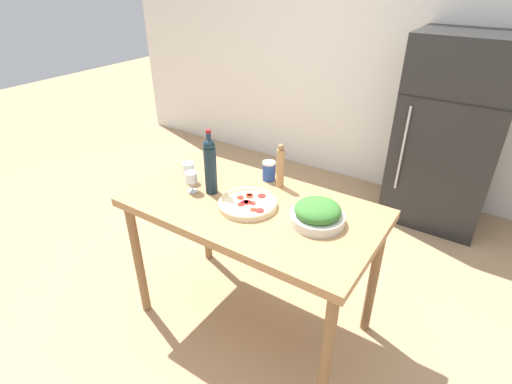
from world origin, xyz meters
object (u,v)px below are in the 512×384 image
(wine_glass_far, at_px, (189,169))
(homemade_pizza, at_px, (248,203))
(refrigerator, at_px, (449,134))
(wine_glass_near, at_px, (191,178))
(salt_canister, at_px, (269,171))
(wine_bottle, at_px, (210,165))
(salad_bowl, at_px, (318,214))
(pepper_mill, at_px, (280,166))

(wine_glass_far, bearing_deg, homemade_pizza, -5.51)
(refrigerator, height_order, wine_glass_near, refrigerator)
(refrigerator, distance_m, wine_glass_near, 2.27)
(wine_glass_far, bearing_deg, salt_canister, 36.07)
(homemade_pizza, bearing_deg, wine_glass_far, 174.49)
(wine_bottle, distance_m, wine_glass_far, 0.22)
(refrigerator, distance_m, salad_bowl, 1.93)
(refrigerator, xyz_separation_m, pepper_mill, (-0.66, -1.67, 0.21))
(refrigerator, bearing_deg, wine_bottle, -115.89)
(wine_bottle, height_order, homemade_pizza, wine_bottle)
(refrigerator, xyz_separation_m, wine_glass_far, (-1.15, -1.92, 0.16))
(wine_bottle, bearing_deg, salad_bowl, 4.63)
(wine_glass_far, relative_size, salad_bowl, 0.43)
(refrigerator, relative_size, salad_bowl, 5.71)
(wine_glass_far, xyz_separation_m, salt_canister, (0.39, 0.29, -0.02))
(wine_glass_far, distance_m, salad_bowl, 0.85)
(wine_bottle, height_order, salt_canister, wine_bottle)
(wine_glass_far, bearing_deg, salad_bowl, 1.50)
(pepper_mill, relative_size, salt_canister, 2.27)
(wine_bottle, relative_size, wine_glass_near, 3.15)
(refrigerator, height_order, salt_canister, refrigerator)
(pepper_mill, bearing_deg, salad_bowl, -32.83)
(wine_glass_near, distance_m, homemade_pizza, 0.37)
(salt_canister, bearing_deg, wine_glass_far, -143.93)
(wine_bottle, relative_size, salad_bowl, 1.36)
(pepper_mill, bearing_deg, wine_glass_far, -152.77)
(wine_glass_near, xyz_separation_m, pepper_mill, (0.39, 0.34, 0.05))
(wine_glass_near, relative_size, salad_bowl, 0.43)
(wine_glass_far, xyz_separation_m, salad_bowl, (0.85, 0.02, -0.03))
(wine_bottle, bearing_deg, wine_glass_near, -152.40)
(salad_bowl, bearing_deg, homemade_pizza, -170.18)
(refrigerator, bearing_deg, homemade_pizza, -109.18)
(pepper_mill, bearing_deg, homemade_pizza, -95.46)
(wine_bottle, distance_m, salad_bowl, 0.66)
(wine_bottle, bearing_deg, wine_glass_far, 171.30)
(refrigerator, relative_size, salt_canister, 13.43)
(refrigerator, bearing_deg, pepper_mill, -111.44)
(salad_bowl, xyz_separation_m, salt_canister, (-0.46, 0.26, 0.01))
(refrigerator, relative_size, wine_bottle, 4.19)
(wine_glass_near, height_order, wine_glass_far, same)
(wine_glass_near, xyz_separation_m, salt_canister, (0.30, 0.37, -0.02))
(wine_glass_far, bearing_deg, wine_bottle, -8.70)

